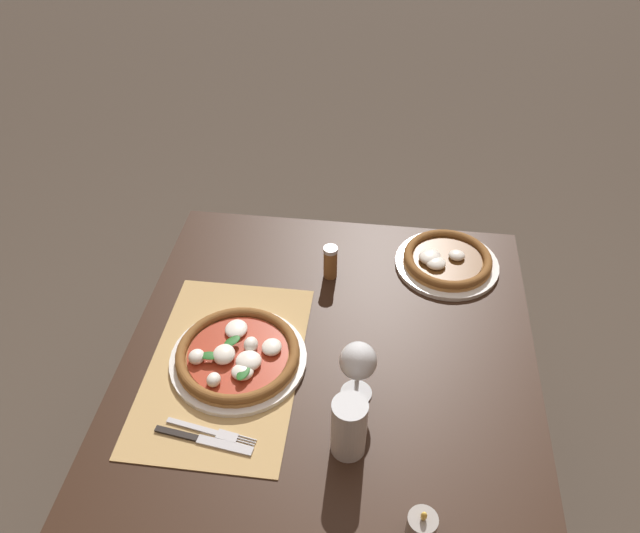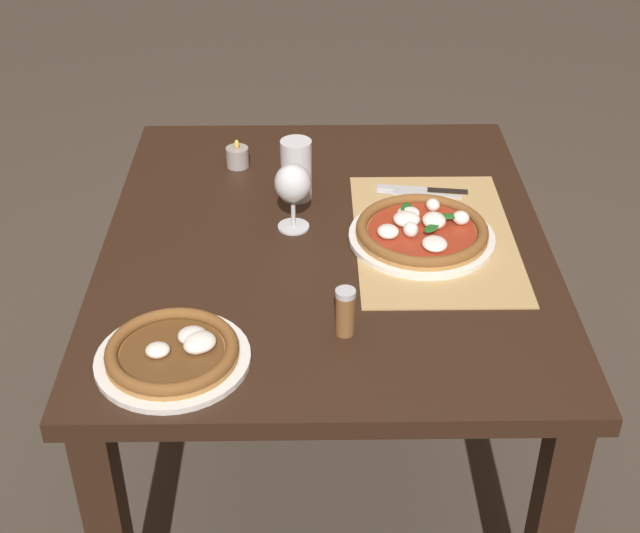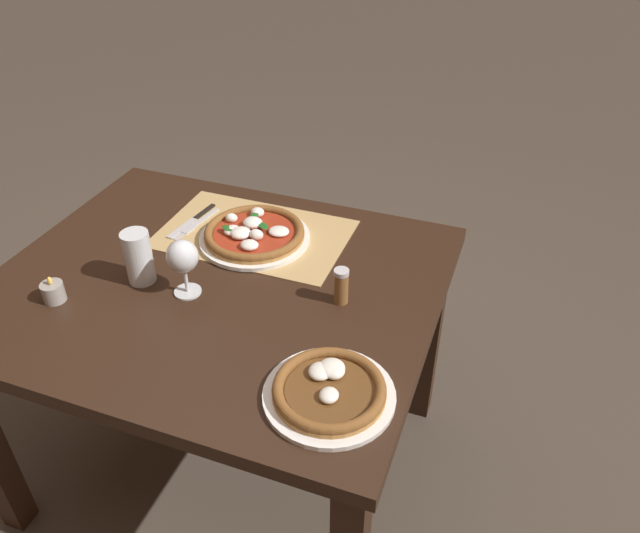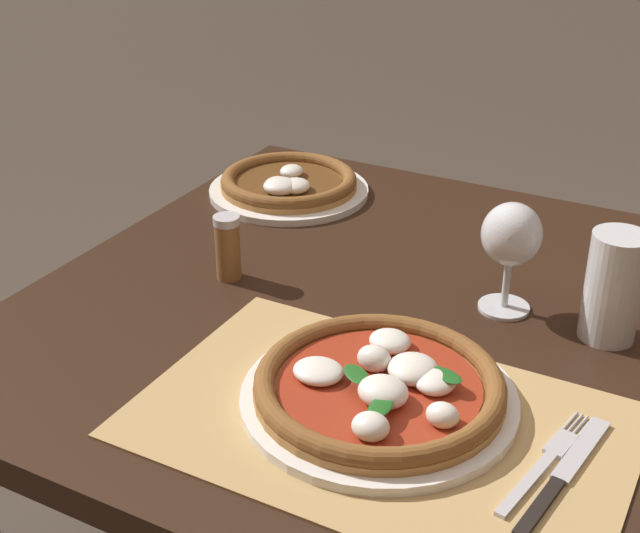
{
  "view_description": "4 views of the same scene",
  "coord_description": "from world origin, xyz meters",
  "px_view_note": "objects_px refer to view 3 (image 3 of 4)",
  "views": [
    {
      "loc": [
        0.89,
        0.1,
        1.87
      ],
      "look_at": [
        -0.29,
        -0.05,
        0.82
      ],
      "focal_mm": 35.0,
      "sensor_mm": 36.0,
      "label": 1
    },
    {
      "loc": [
        -1.65,
        0.03,
        1.77
      ],
      "look_at": [
        -0.19,
        0.02,
        0.79
      ],
      "focal_mm": 50.0,
      "sensor_mm": 36.0,
      "label": 2
    },
    {
      "loc": [
        -0.71,
        1.13,
        1.72
      ],
      "look_at": [
        -0.28,
        -0.03,
        0.83
      ],
      "focal_mm": 35.0,
      "sensor_mm": 36.0,
      "label": 3
    },
    {
      "loc": [
        0.32,
        -0.97,
        1.35
      ],
      "look_at": [
        -0.19,
        -0.03,
        0.8
      ],
      "focal_mm": 50.0,
      "sensor_mm": 36.0,
      "label": 4
    }
  ],
  "objects_px": {
    "pizza_near": "(254,234)",
    "pepper_shaker": "(341,286)",
    "wine_glass": "(183,259)",
    "knife": "(192,221)",
    "pint_glass": "(139,258)",
    "votive_candle": "(53,293)",
    "pizza_far": "(329,390)",
    "fork": "(197,224)"
  },
  "relations": [
    {
      "from": "pizza_far",
      "to": "fork",
      "type": "height_order",
      "value": "pizza_far"
    },
    {
      "from": "pint_glass",
      "to": "pizza_near",
      "type": "bearing_deg",
      "value": -125.6
    },
    {
      "from": "pizza_far",
      "to": "votive_candle",
      "type": "xyz_separation_m",
      "value": [
        0.75,
        -0.07,
        0.0
      ]
    },
    {
      "from": "pizza_near",
      "to": "pint_glass",
      "type": "relative_size",
      "value": 2.19
    },
    {
      "from": "pizza_near",
      "to": "wine_glass",
      "type": "distance_m",
      "value": 0.3
    },
    {
      "from": "pizza_far",
      "to": "pepper_shaker",
      "type": "height_order",
      "value": "pepper_shaker"
    },
    {
      "from": "pepper_shaker",
      "to": "wine_glass",
      "type": "bearing_deg",
      "value": 14.81
    },
    {
      "from": "pizza_near",
      "to": "pizza_far",
      "type": "height_order",
      "value": "pizza_near"
    },
    {
      "from": "fork",
      "to": "pepper_shaker",
      "type": "distance_m",
      "value": 0.55
    },
    {
      "from": "pizza_far",
      "to": "pepper_shaker",
      "type": "distance_m",
      "value": 0.32
    },
    {
      "from": "knife",
      "to": "pepper_shaker",
      "type": "bearing_deg",
      "value": 159.37
    },
    {
      "from": "pizza_far",
      "to": "pepper_shaker",
      "type": "bearing_deg",
      "value": -75.75
    },
    {
      "from": "pizza_near",
      "to": "pizza_far",
      "type": "distance_m",
      "value": 0.63
    },
    {
      "from": "pizza_near",
      "to": "knife",
      "type": "xyz_separation_m",
      "value": [
        0.22,
        -0.03,
        -0.02
      ]
    },
    {
      "from": "wine_glass",
      "to": "pint_glass",
      "type": "bearing_deg",
      "value": -2.52
    },
    {
      "from": "pint_glass",
      "to": "knife",
      "type": "relative_size",
      "value": 0.67
    },
    {
      "from": "fork",
      "to": "votive_candle",
      "type": "relative_size",
      "value": 2.78
    },
    {
      "from": "fork",
      "to": "votive_candle",
      "type": "bearing_deg",
      "value": 70.04
    },
    {
      "from": "pint_glass",
      "to": "votive_candle",
      "type": "relative_size",
      "value": 2.01
    },
    {
      "from": "knife",
      "to": "pizza_far",
      "type": "bearing_deg",
      "value": 140.36
    },
    {
      "from": "pepper_shaker",
      "to": "knife",
      "type": "bearing_deg",
      "value": -20.63
    },
    {
      "from": "pizza_near",
      "to": "knife",
      "type": "bearing_deg",
      "value": -6.57
    },
    {
      "from": "pizza_far",
      "to": "fork",
      "type": "relative_size",
      "value": 1.4
    },
    {
      "from": "pint_glass",
      "to": "votive_candle",
      "type": "height_order",
      "value": "pint_glass"
    },
    {
      "from": "pizza_far",
      "to": "knife",
      "type": "distance_m",
      "value": 0.8
    },
    {
      "from": "pizza_near",
      "to": "wine_glass",
      "type": "xyz_separation_m",
      "value": [
        0.06,
        0.28,
        0.08
      ]
    },
    {
      "from": "pint_glass",
      "to": "wine_glass",
      "type": "bearing_deg",
      "value": 177.48
    },
    {
      "from": "votive_candle",
      "to": "pizza_far",
      "type": "bearing_deg",
      "value": 174.99
    },
    {
      "from": "pizza_near",
      "to": "fork",
      "type": "distance_m",
      "value": 0.2
    },
    {
      "from": "pepper_shaker",
      "to": "pizza_near",
      "type": "bearing_deg",
      "value": -28.95
    },
    {
      "from": "wine_glass",
      "to": "knife",
      "type": "distance_m",
      "value": 0.36
    },
    {
      "from": "wine_glass",
      "to": "fork",
      "type": "bearing_deg",
      "value": -64.59
    },
    {
      "from": "votive_candle",
      "to": "pepper_shaker",
      "type": "height_order",
      "value": "pepper_shaker"
    },
    {
      "from": "pizza_near",
      "to": "pepper_shaker",
      "type": "xyz_separation_m",
      "value": [
        -0.32,
        0.18,
        0.03
      ]
    },
    {
      "from": "pint_glass",
      "to": "pepper_shaker",
      "type": "xyz_separation_m",
      "value": [
        -0.52,
        -0.09,
        -0.02
      ]
    },
    {
      "from": "wine_glass",
      "to": "pepper_shaker",
      "type": "relative_size",
      "value": 1.6
    },
    {
      "from": "fork",
      "to": "pepper_shaker",
      "type": "bearing_deg",
      "value": 159.65
    },
    {
      "from": "knife",
      "to": "pepper_shaker",
      "type": "height_order",
      "value": "pepper_shaker"
    },
    {
      "from": "pizza_far",
      "to": "pizza_near",
      "type": "bearing_deg",
      "value": -50.57
    },
    {
      "from": "wine_glass",
      "to": "pepper_shaker",
      "type": "bearing_deg",
      "value": -165.19
    },
    {
      "from": "pint_glass",
      "to": "pepper_shaker",
      "type": "bearing_deg",
      "value": -169.67
    },
    {
      "from": "pizza_near",
      "to": "pepper_shaker",
      "type": "relative_size",
      "value": 3.27
    }
  ]
}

